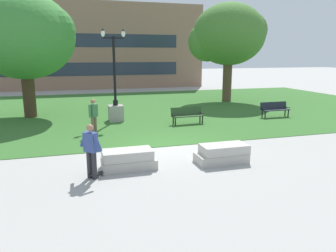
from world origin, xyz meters
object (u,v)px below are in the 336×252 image
at_px(lamp_post_right, 116,103).
at_px(concrete_block_center, 128,160).
at_px(person_skateboarder, 91,148).
at_px(person_bystander_near_lawn, 94,115).
at_px(park_bench_near_right, 187,114).
at_px(skateboard, 102,172).
at_px(park_bench_near_left, 275,108).
at_px(concrete_block_left, 222,154).

bearing_deg(lamp_post_right, concrete_block_center, -94.70).
bearing_deg(concrete_block_center, person_skateboarder, -154.23).
bearing_deg(lamp_post_right, person_bystander_near_lawn, -115.27).
bearing_deg(park_bench_near_right, skateboard, -128.42).
xyz_separation_m(park_bench_near_left, lamp_post_right, (-9.43, 1.49, 0.51)).
height_order(concrete_block_left, person_skateboarder, person_skateboarder).
relative_size(person_skateboarder, person_bystander_near_lawn, 1.00).
bearing_deg(concrete_block_left, skateboard, -179.11).
bearing_deg(park_bench_near_left, concrete_block_left, -134.50).
distance_m(park_bench_near_right, person_bystander_near_lawn, 5.23).
bearing_deg(concrete_block_center, skateboard, -157.84).
xyz_separation_m(skateboard, park_bench_near_left, (10.99, 6.96, 0.45)).
relative_size(concrete_block_left, park_bench_near_left, 1.02).
bearing_deg(person_bystander_near_lawn, skateboard, -91.37).
xyz_separation_m(concrete_block_center, park_bench_near_right, (4.32, 6.21, 0.23)).
xyz_separation_m(concrete_block_center, person_bystander_near_lawn, (-0.77, 5.06, 0.68)).
relative_size(person_skateboarder, park_bench_near_right, 0.94).
height_order(person_skateboarder, lamp_post_right, lamp_post_right).
bearing_deg(person_bystander_near_lawn, concrete_block_center, -81.40).
distance_m(concrete_block_left, person_skateboarder, 4.60).
xyz_separation_m(concrete_block_left, lamp_post_right, (-2.65, 8.39, 0.75)).
relative_size(park_bench_near_left, lamp_post_right, 0.35).
bearing_deg(park_bench_near_left, person_bystander_near_lawn, -171.93).
xyz_separation_m(concrete_block_center, park_bench_near_left, (10.10, 6.60, 0.23)).
bearing_deg(concrete_block_left, lamp_post_right, 107.53).
distance_m(concrete_block_center, park_bench_near_right, 7.57).
bearing_deg(concrete_block_center, lamp_post_right, 85.30).
height_order(park_bench_near_left, lamp_post_right, lamp_post_right).
relative_size(skateboard, park_bench_near_right, 0.53).
height_order(person_skateboarder, park_bench_near_right, person_skateboarder).
bearing_deg(concrete_block_center, person_bystander_near_lawn, 98.60).
relative_size(concrete_block_left, park_bench_near_right, 1.00).
bearing_deg(skateboard, concrete_block_left, 0.89).
xyz_separation_m(concrete_block_left, person_bystander_near_lawn, (-4.08, 5.36, 0.68)).
height_order(concrete_block_center, person_bystander_near_lawn, person_bystander_near_lawn).
xyz_separation_m(skateboard, park_bench_near_right, (5.22, 6.58, 0.45)).
xyz_separation_m(person_skateboarder, person_bystander_near_lawn, (0.46, 5.65, 0.02)).
height_order(lamp_post_right, person_bystander_near_lawn, lamp_post_right).
bearing_deg(concrete_block_left, park_bench_near_left, 45.50).
height_order(concrete_block_center, park_bench_near_left, park_bench_near_left).
relative_size(lamp_post_right, person_bystander_near_lawn, 2.98).
distance_m(concrete_block_center, park_bench_near_left, 12.06).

